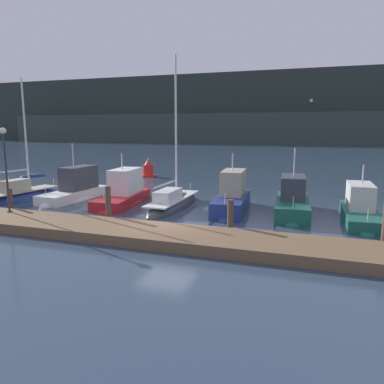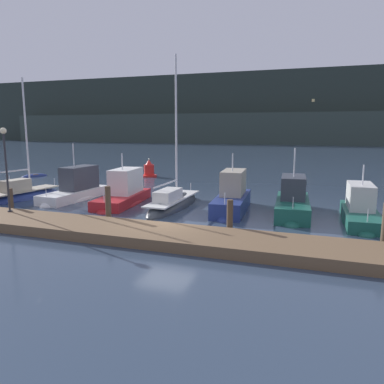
{
  "view_description": "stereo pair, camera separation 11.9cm",
  "coord_description": "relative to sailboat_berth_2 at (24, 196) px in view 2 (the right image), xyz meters",
  "views": [
    {
      "loc": [
        6.74,
        -15.82,
        4.77
      ],
      "look_at": [
        0.0,
        3.72,
        1.2
      ],
      "focal_mm": 35.0,
      "sensor_mm": 36.0,
      "label": 1
    },
    {
      "loc": [
        6.85,
        -15.78,
        4.77
      ],
      "look_at": [
        0.0,
        3.72,
        1.2
      ],
      "focal_mm": 35.0,
      "sensor_mm": 36.0,
      "label": 2
    }
  ],
  "objects": [
    {
      "name": "ground_plane",
      "position": [
        12.18,
        -4.0,
        -0.17
      ],
      "size": [
        400.0,
        400.0,
        0.0
      ],
      "primitive_type": "plane",
      "color": "#2D3D51"
    },
    {
      "name": "mooring_pile_1",
      "position": [
        2.91,
        -4.03,
        0.58
      ],
      "size": [
        0.28,
        0.28,
        1.49
      ],
      "primitive_type": "cylinder",
      "color": "#4C3D2D",
      "rests_on": "ground"
    },
    {
      "name": "motorboat_berth_3",
      "position": [
        3.38,
        1.05,
        0.22
      ],
      "size": [
        2.15,
        6.16,
        4.32
      ],
      "color": "white",
      "rests_on": "ground"
    },
    {
      "name": "motorboat_berth_8",
      "position": [
        20.98,
        0.68,
        0.17
      ],
      "size": [
        1.91,
        6.02,
        3.46
      ],
      "color": "#195647",
      "rests_on": "ground"
    },
    {
      "name": "sailboat_berth_5",
      "position": [
        10.6,
        0.76,
        -0.05
      ],
      "size": [
        1.72,
        7.05,
        9.7
      ],
      "color": "#2D3338",
      "rests_on": "ground"
    },
    {
      "name": "rowboat_adrift",
      "position": [
        -7.8,
        9.62,
        -0.16
      ],
      "size": [
        1.91,
        2.69,
        0.56
      ],
      "color": "navy",
      "rests_on": "ground"
    },
    {
      "name": "dock_lamppost",
      "position": [
        3.79,
        -5.0,
        3.15
      ],
      "size": [
        0.32,
        0.32,
        4.32
      ],
      "color": "#2D2D33",
      "rests_on": "dock"
    },
    {
      "name": "dock",
      "position": [
        12.18,
        -5.68,
        0.06
      ],
      "size": [
        40.76,
        2.8,
        0.45
      ],
      "primitive_type": "cube",
      "color": "brown",
      "rests_on": "ground"
    },
    {
      "name": "mooring_pile_2",
      "position": [
        9.09,
        -4.03,
        0.8
      ],
      "size": [
        0.28,
        0.28,
        1.92
      ],
      "primitive_type": "cylinder",
      "color": "#4C3D2D",
      "rests_on": "ground"
    },
    {
      "name": "motorboat_berth_7",
      "position": [
        17.57,
        1.23,
        0.21
      ],
      "size": [
        2.36,
        6.08,
        4.27
      ],
      "color": "#195647",
      "rests_on": "ground"
    },
    {
      "name": "hillside_backdrop",
      "position": [
        9.06,
        100.18,
        9.61
      ],
      "size": [
        240.0,
        23.0,
        21.23
      ],
      "color": "#28332D",
      "rests_on": "ground"
    },
    {
      "name": "mooring_pile_3",
      "position": [
        15.28,
        -4.03,
        0.65
      ],
      "size": [
        0.28,
        0.28,
        1.64
      ],
      "primitive_type": "cylinder",
      "color": "#4C3D2D",
      "rests_on": "ground"
    },
    {
      "name": "motorboat_berth_4",
      "position": [
        7.18,
        0.81,
        0.25
      ],
      "size": [
        2.68,
        6.25,
        3.67
      ],
      "color": "red",
      "rests_on": "ground"
    },
    {
      "name": "channel_buoy",
      "position": [
        2.91,
        13.37,
        0.49
      ],
      "size": [
        1.49,
        1.49,
        1.8
      ],
      "color": "red",
      "rests_on": "ground"
    },
    {
      "name": "motorboat_berth_6",
      "position": [
        14.18,
        1.03,
        0.28
      ],
      "size": [
        2.29,
        6.0,
        3.9
      ],
      "color": "navy",
      "rests_on": "ground"
    },
    {
      "name": "sailboat_berth_2",
      "position": [
        0.0,
        0.0,
        0.0
      ],
      "size": [
        2.33,
        5.85,
        8.61
      ],
      "color": "navy",
      "rests_on": "ground"
    }
  ]
}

